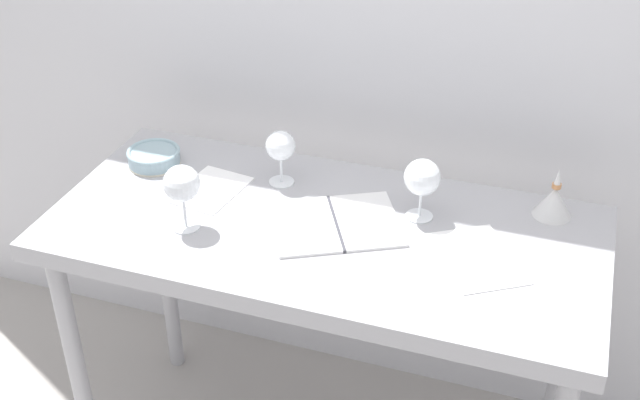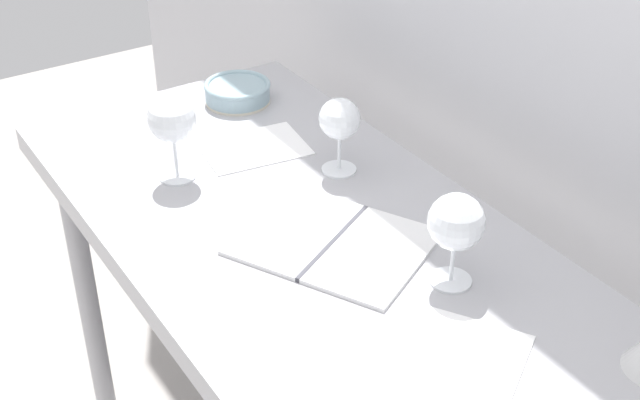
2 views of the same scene
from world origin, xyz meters
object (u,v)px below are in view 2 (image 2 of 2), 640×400
wine_glass_far_left (340,121)px  tasting_sheet_upper (457,373)px  open_notebook (334,242)px  wine_glass_near_left (172,121)px  wine_glass_far_right (456,224)px  tasting_bowl (238,91)px  tasting_sheet_lower (254,148)px

wine_glass_far_left → tasting_sheet_upper: size_ratio=0.63×
open_notebook → tasting_sheet_upper: 0.36m
wine_glass_near_left → open_notebook: wine_glass_near_left is taller
wine_glass_far_right → tasting_sheet_upper: size_ratio=0.66×
open_notebook → tasting_bowl: 0.60m
wine_glass_far_left → tasting_sheet_lower: wine_glass_far_left is taller
tasting_sheet_lower → tasting_bowl: bearing=168.2°
wine_glass_far_left → tasting_sheet_lower: 0.22m
tasting_sheet_upper → open_notebook: bearing=143.4°
wine_glass_near_left → wine_glass_far_left: bearing=62.0°
wine_glass_far_right → tasting_sheet_lower: bearing=-174.6°
tasting_sheet_lower → open_notebook: bearing=0.4°
wine_glass_far_right → tasting_sheet_lower: (-0.56, -0.05, -0.11)m
wine_glass_near_left → tasting_bowl: 0.36m
wine_glass_far_right → tasting_sheet_upper: bearing=-37.5°
open_notebook → tasting_sheet_upper: (0.36, -0.03, -0.00)m
wine_glass_far_left → tasting_bowl: (-0.38, -0.02, -0.08)m
wine_glass_far_left → tasting_sheet_upper: (0.57, -0.18, -0.11)m
tasting_sheet_upper → tasting_bowl: 0.96m
wine_glass_far_left → open_notebook: size_ratio=0.39×
open_notebook → tasting_bowl: tasting_bowl is taller
wine_glass_near_left → wine_glass_far_right: bearing=23.4°
wine_glass_far_right → open_notebook: wine_glass_far_right is taller
wine_glass_far_right → tasting_bowl: bearing=178.3°
open_notebook → tasting_sheet_lower: 0.38m
tasting_sheet_lower → wine_glass_near_left: bearing=-76.0°
open_notebook → wine_glass_far_right: bearing=0.7°
wine_glass_far_right → tasting_sheet_upper: (0.17, -0.13, -0.11)m
wine_glass_far_left → wine_glass_near_left: wine_glass_near_left is taller
open_notebook → tasting_bowl: (-0.58, 0.13, 0.02)m
wine_glass_far_left → tasting_sheet_lower: (-0.17, -0.10, -0.11)m
open_notebook → tasting_sheet_upper: size_ratio=1.60×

